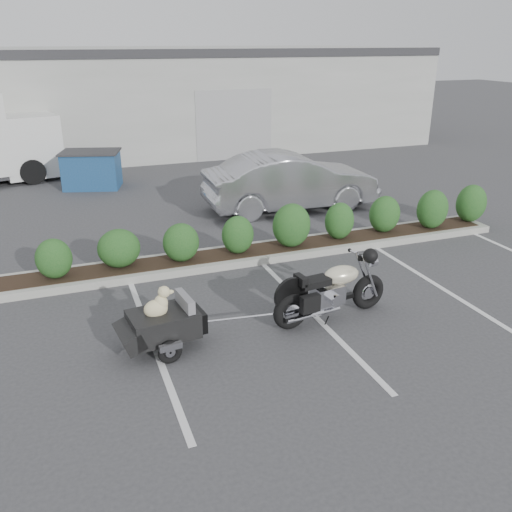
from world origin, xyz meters
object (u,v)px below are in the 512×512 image
object	(u,v)px
motorcycle	(332,291)
pet_trailer	(162,323)
dumpster	(92,169)
sedan	(291,181)

from	to	relation	value
motorcycle	pet_trailer	xyz separation A→B (m)	(-2.78, 0.02, -0.06)
motorcycle	dumpster	bearing A→B (deg)	99.10
motorcycle	dumpster	distance (m)	10.65
sedan	dumpster	distance (m)	6.45
motorcycle	pet_trailer	size ratio (longest dim) A/B	1.24
pet_trailer	dumpster	world-z (taller)	dumpster
dumpster	motorcycle	bearing A→B (deg)	-57.68
dumpster	sedan	bearing A→B (deg)	-25.00
motorcycle	pet_trailer	world-z (taller)	motorcycle
motorcycle	dumpster	world-z (taller)	motorcycle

